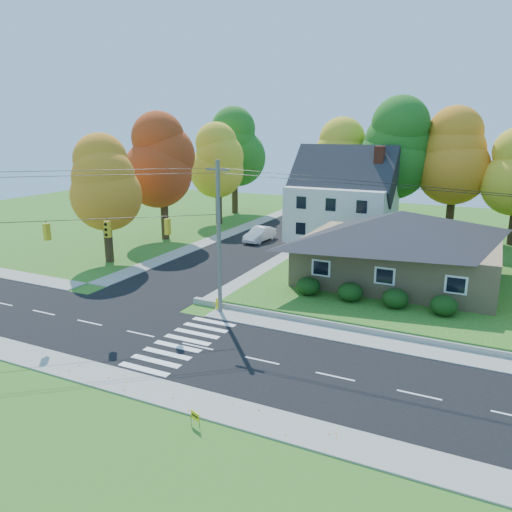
% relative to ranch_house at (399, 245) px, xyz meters
% --- Properties ---
extents(ground, '(120.00, 120.00, 0.00)m').
position_rel_ranch_house_xyz_m(ground, '(-8.00, -16.00, -3.27)').
color(ground, '#3D7923').
extents(road_main, '(90.00, 8.00, 0.02)m').
position_rel_ranch_house_xyz_m(road_main, '(-8.00, -16.00, -3.26)').
color(road_main, black).
rests_on(road_main, ground).
extents(road_cross, '(8.00, 44.00, 0.02)m').
position_rel_ranch_house_xyz_m(road_cross, '(-16.00, 10.00, -3.25)').
color(road_cross, black).
rests_on(road_cross, ground).
extents(sidewalk_north, '(90.00, 2.00, 0.08)m').
position_rel_ranch_house_xyz_m(sidewalk_north, '(-8.00, -11.00, -3.23)').
color(sidewalk_north, '#9C9A90').
rests_on(sidewalk_north, ground).
extents(sidewalk_south, '(90.00, 2.00, 0.08)m').
position_rel_ranch_house_xyz_m(sidewalk_south, '(-8.00, -21.00, -3.23)').
color(sidewalk_south, '#9C9A90').
rests_on(sidewalk_south, ground).
extents(lawn, '(30.00, 30.00, 0.50)m').
position_rel_ranch_house_xyz_m(lawn, '(5.00, 5.00, -3.02)').
color(lawn, '#3D7923').
rests_on(lawn, ground).
extents(ranch_house, '(14.60, 10.60, 5.40)m').
position_rel_ranch_house_xyz_m(ranch_house, '(0.00, 0.00, 0.00)').
color(ranch_house, tan).
rests_on(ranch_house, lawn).
extents(colonial_house, '(10.40, 8.40, 9.60)m').
position_rel_ranch_house_xyz_m(colonial_house, '(-7.96, 12.00, 1.32)').
color(colonial_house, silver).
rests_on(colonial_house, lawn).
extents(hedge_row, '(10.70, 1.70, 1.27)m').
position_rel_ranch_house_xyz_m(hedge_row, '(-0.50, -6.20, -2.13)').
color(hedge_row, '#163A10').
rests_on(hedge_row, lawn).
extents(traffic_infrastructure, '(38.10, 10.66, 10.00)m').
position_rel_ranch_house_xyz_m(traffic_infrastructure, '(-8.15, -14.65, 1.88)').
color(traffic_infrastructure, '#666059').
rests_on(traffic_infrastructure, ground).
extents(tree_lot_0, '(6.72, 6.72, 12.51)m').
position_rel_ranch_house_xyz_m(tree_lot_0, '(-10.00, 18.00, 5.04)').
color(tree_lot_0, '#3F2A19').
rests_on(tree_lot_0, lawn).
extents(tree_lot_1, '(7.84, 7.84, 14.60)m').
position_rel_ranch_house_xyz_m(tree_lot_1, '(-4.00, 17.00, 6.35)').
color(tree_lot_1, '#3F2A19').
rests_on(tree_lot_1, lawn).
extents(tree_lot_2, '(7.28, 7.28, 13.56)m').
position_rel_ranch_house_xyz_m(tree_lot_2, '(2.00, 18.00, 5.70)').
color(tree_lot_2, '#3F2A19').
rests_on(tree_lot_2, lawn).
extents(tree_west_0, '(6.16, 6.16, 11.47)m').
position_rel_ranch_house_xyz_m(tree_west_0, '(-25.00, -4.00, 3.89)').
color(tree_west_0, '#3F2A19').
rests_on(tree_west_0, ground).
extents(tree_west_1, '(7.28, 7.28, 13.56)m').
position_rel_ranch_house_xyz_m(tree_west_1, '(-26.00, 6.00, 5.20)').
color(tree_west_1, '#3F2A19').
rests_on(tree_west_1, ground).
extents(tree_west_2, '(6.72, 6.72, 12.51)m').
position_rel_ranch_house_xyz_m(tree_west_2, '(-25.00, 16.00, 4.54)').
color(tree_west_2, '#3F2A19').
rests_on(tree_west_2, ground).
extents(tree_west_3, '(7.84, 7.84, 14.60)m').
position_rel_ranch_house_xyz_m(tree_west_3, '(-27.00, 24.00, 5.85)').
color(tree_west_3, '#3F2A19').
rests_on(tree_west_3, ground).
extents(white_car, '(1.97, 4.73, 1.52)m').
position_rel_ranch_house_xyz_m(white_car, '(-16.13, 9.30, -2.49)').
color(white_car, white).
rests_on(white_car, road_cross).
extents(fire_hydrant, '(0.47, 0.37, 0.83)m').
position_rel_ranch_house_xyz_m(fire_hydrant, '(-9.93, -10.37, -2.87)').
color(fire_hydrant, yellow).
rests_on(fire_hydrant, ground).
extents(yard_sign, '(0.51, 0.22, 0.68)m').
position_rel_ranch_house_xyz_m(yard_sign, '(-3.96, -22.56, -2.79)').
color(yard_sign, black).
rests_on(yard_sign, ground).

